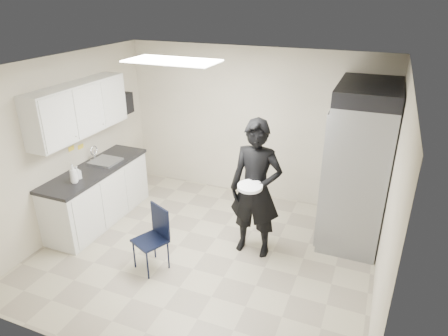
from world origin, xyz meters
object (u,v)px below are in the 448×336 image
at_px(lower_counter, 98,195).
at_px(commercial_fridge, 358,171).
at_px(folding_chair, 150,241).
at_px(man_tuxedo, 256,190).

relative_size(lower_counter, commercial_fridge, 0.90).
height_order(commercial_fridge, folding_chair, commercial_fridge).
bearing_deg(folding_chair, lower_counter, 176.53).
bearing_deg(folding_chair, man_tuxedo, 63.11).
relative_size(folding_chair, man_tuxedo, 0.44).
bearing_deg(commercial_fridge, folding_chair, -141.90).
distance_m(commercial_fridge, folding_chair, 3.05).
height_order(folding_chair, man_tuxedo, man_tuxedo).
xyz_separation_m(lower_counter, man_tuxedo, (2.56, 0.13, 0.54)).
xyz_separation_m(lower_counter, folding_chair, (1.43, -0.77, -0.00)).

